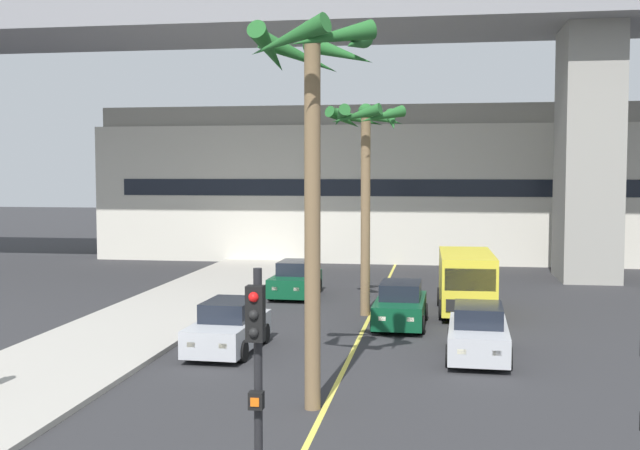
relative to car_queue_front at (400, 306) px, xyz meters
name	(u,v)px	position (x,y,z in m)	size (l,w,h in m)	color
sidewalk_left	(33,377)	(-9.23, -8.84, -0.65)	(4.80, 80.00, 0.15)	#ADA89E
lane_stripe_center	(364,329)	(-1.23, -0.84, -0.72)	(0.14, 56.00, 0.01)	#DBCC4C
bridge_overpass	(407,17)	(-0.46, 13.66, 12.82)	(89.06, 8.00, 16.96)	gray
pier_building_backdrop	(399,185)	(-1.23, 22.40, 3.96)	(37.36, 8.04, 9.48)	beige
car_queue_front	(400,306)	(0.00, 0.00, 0.00)	(1.89, 4.13, 1.56)	#0C4728
car_queue_second	(229,328)	(-5.01, -4.76, 0.00)	(1.93, 4.15, 1.56)	#B7BABF
car_queue_third	(296,280)	(-4.93, 5.98, 0.00)	(1.90, 4.13, 1.56)	#0C4728
car_queue_fourth	(478,334)	(2.53, -4.47, 0.00)	(1.94, 4.15, 1.56)	#B7BABF
delivery_van	(466,280)	(2.40, 2.91, 0.57)	(2.25, 5.29, 2.36)	yellow
traffic_light_median_near	(257,377)	(-1.07, -17.56, 1.99)	(0.24, 0.37, 4.20)	black
palm_tree_near_median	(365,143)	(-1.47, 1.90, 5.86)	(3.12, 3.17, 8.07)	brown
palm_tree_mid_median	(313,103)	(-1.49, -10.18, 6.34)	(2.99, 3.16, 8.93)	brown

